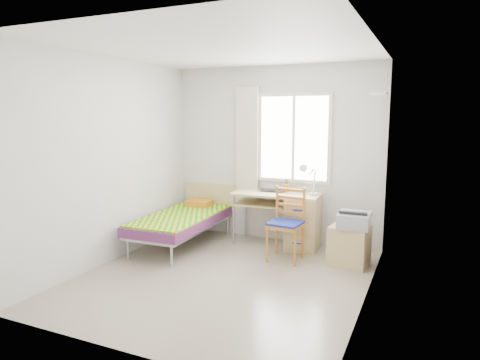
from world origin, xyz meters
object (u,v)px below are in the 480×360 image
at_px(desk, 298,219).
at_px(bed, 185,219).
at_px(chair, 287,219).
at_px(printer, 354,219).
at_px(cabinet, 349,246).

bearing_deg(desk, bed, -165.31).
height_order(chair, printer, chair).
bearing_deg(cabinet, bed, -171.85).
height_order(bed, printer, bed).
height_order(bed, cabinet, bed).
relative_size(chair, printer, 2.14).
distance_m(bed, printer, 2.42).
distance_m(desk, chair, 0.53).
height_order(bed, desk, bed).
bearing_deg(cabinet, chair, -166.74).
xyz_separation_m(chair, cabinet, (0.79, 0.10, -0.28)).
bearing_deg(bed, printer, -0.03).
relative_size(bed, printer, 4.17).
xyz_separation_m(bed, chair, (1.57, -0.01, 0.15)).
bearing_deg(bed, cabinet, 0.42).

